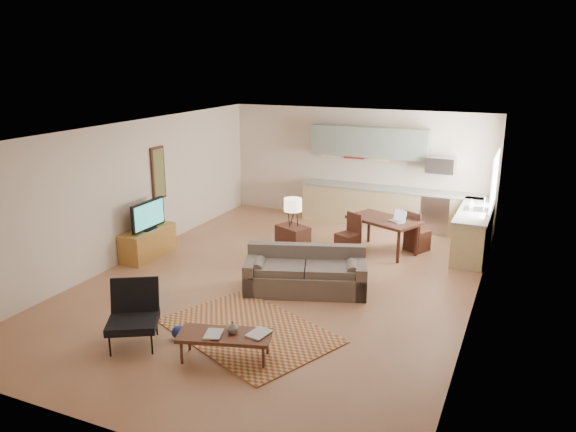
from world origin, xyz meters
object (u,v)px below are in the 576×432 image
at_px(sofa, 305,271).
at_px(dining_table, 383,235).
at_px(tv_credenza, 148,243).
at_px(armchair, 133,316).
at_px(console_table, 293,244).
at_px(coffee_table, 225,346).

relative_size(sofa, dining_table, 1.52).
bearing_deg(dining_table, tv_credenza, -129.36).
bearing_deg(armchair, dining_table, 37.57).
bearing_deg(tv_credenza, sofa, -5.32).
distance_m(sofa, console_table, 1.50).
bearing_deg(console_table, sofa, -34.25).
height_order(sofa, dining_table, sofa).
height_order(sofa, armchair, armchair).
relative_size(console_table, dining_table, 0.51).
bearing_deg(dining_table, sofa, -82.02).
bearing_deg(console_table, coffee_table, -55.96).
xyz_separation_m(sofa, armchair, (-1.47, -2.70, 0.07)).
height_order(console_table, dining_table, console_table).
bearing_deg(armchair, coffee_table, -22.02).
distance_m(sofa, tv_credenza, 3.55).
bearing_deg(sofa, tv_credenza, 155.36).
distance_m(armchair, console_table, 4.03).
bearing_deg(sofa, armchair, -137.89).
relative_size(armchair, dining_table, 0.63).
relative_size(coffee_table, armchair, 1.40).
relative_size(coffee_table, dining_table, 0.88).
bearing_deg(console_table, dining_table, 64.30).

